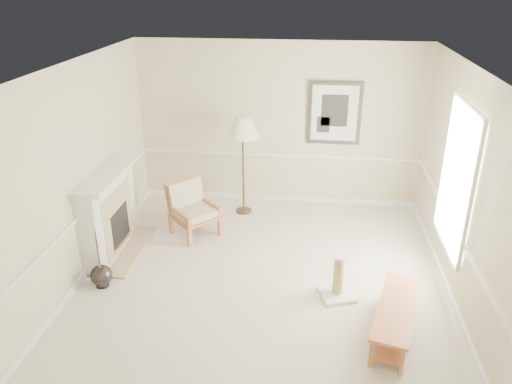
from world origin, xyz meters
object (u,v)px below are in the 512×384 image
Objects in this scene: armchair at (191,206)px; scratching_post at (338,284)px; floor_lamp at (243,130)px; bench at (396,315)px; floor_vase at (101,276)px.

scratching_post is at bearing -78.87° from armchair.
floor_lamp is 3.97m from bench.
floor_lamp reaches higher than bench.
floor_vase is 0.49× the size of floor_lamp.
floor_vase is at bearing -122.40° from floor_lamp.
scratching_post is (2.31, -1.52, -0.27)m from armchair.
armchair is 2.78m from scratching_post.
scratching_post is (1.58, -2.37, -1.32)m from floor_lamp.
armchair is 1.56× the size of scratching_post.
armchair is 0.55× the size of floor_lamp.
bench is 2.40× the size of scratching_post.
floor_vase is 0.59× the size of bench.
scratching_post is (-0.64, 0.68, -0.08)m from bench.
scratching_post is at bearing 133.58° from bench.
armchair reaches higher than scratching_post.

